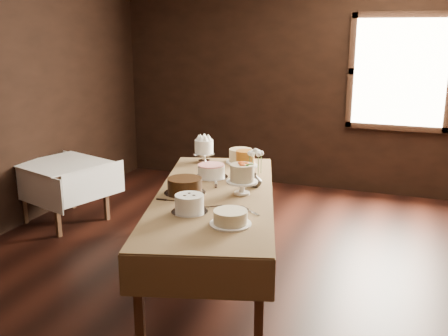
# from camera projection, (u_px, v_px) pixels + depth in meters

# --- Properties ---
(floor) EXTENTS (5.00, 6.00, 0.01)m
(floor) POSITION_uv_depth(u_px,v_px,m) (216.00, 277.00, 4.59)
(floor) COLOR black
(floor) RESTS_ON ground
(wall_back) EXTENTS (5.00, 0.02, 2.80)m
(wall_back) POSITION_uv_depth(u_px,v_px,m) (297.00, 85.00, 6.93)
(wall_back) COLOR black
(wall_back) RESTS_ON ground
(window) EXTENTS (1.10, 0.05, 1.30)m
(window) POSITION_uv_depth(u_px,v_px,m) (400.00, 73.00, 6.39)
(window) COLOR #FFEABF
(window) RESTS_ON wall_back
(display_table) EXTENTS (1.63, 2.67, 0.77)m
(display_table) POSITION_uv_depth(u_px,v_px,m) (215.00, 200.00, 4.41)
(display_table) COLOR #402515
(display_table) RESTS_ON ground
(side_table) EXTENTS (1.04, 1.04, 0.69)m
(side_table) POSITION_uv_depth(u_px,v_px,m) (63.00, 170.00, 5.75)
(side_table) COLOR #402515
(side_table) RESTS_ON ground
(cake_meringue) EXTENTS (0.23, 0.23, 0.25)m
(cake_meringue) POSITION_uv_depth(u_px,v_px,m) (204.00, 151.00, 5.41)
(cake_meringue) COLOR silver
(cake_meringue) RESTS_ON display_table
(cake_speckled) EXTENTS (0.34, 0.34, 0.14)m
(cake_speckled) POSITION_uv_depth(u_px,v_px,m) (241.00, 156.00, 5.40)
(cake_speckled) COLOR white
(cake_speckled) RESTS_ON display_table
(cake_lattice) EXTENTS (0.34, 0.34, 0.12)m
(cake_lattice) POSITION_uv_depth(u_px,v_px,m) (211.00, 172.00, 4.85)
(cake_lattice) COLOR silver
(cake_lattice) RESTS_ON display_table
(cake_caramel) EXTENTS (0.23, 0.23, 0.27)m
(cake_caramel) POSITION_uv_depth(u_px,v_px,m) (245.00, 165.00, 4.87)
(cake_caramel) COLOR white
(cake_caramel) RESTS_ON display_table
(cake_chocolate) EXTENTS (0.41, 0.41, 0.14)m
(cake_chocolate) POSITION_uv_depth(u_px,v_px,m) (185.00, 186.00, 4.38)
(cake_chocolate) COLOR silver
(cake_chocolate) RESTS_ON display_table
(cake_flowers) EXTENTS (0.27, 0.27, 0.27)m
(cake_flowers) POSITION_uv_depth(u_px,v_px,m) (242.00, 181.00, 4.35)
(cake_flowers) COLOR white
(cake_flowers) RESTS_ON display_table
(cake_swirl) EXTENTS (0.31, 0.31, 0.14)m
(cake_swirl) POSITION_uv_depth(u_px,v_px,m) (189.00, 204.00, 3.92)
(cake_swirl) COLOR silver
(cake_swirl) RESTS_ON display_table
(cake_cream) EXTENTS (0.31, 0.31, 0.11)m
(cake_cream) POSITION_uv_depth(u_px,v_px,m) (230.00, 218.00, 3.69)
(cake_cream) COLOR white
(cake_cream) RESTS_ON display_table
(cake_server_a) EXTENTS (0.21, 0.16, 0.01)m
(cake_server_a) POSITION_uv_depth(u_px,v_px,m) (214.00, 206.00, 4.07)
(cake_server_a) COLOR silver
(cake_server_a) RESTS_ON display_table
(cake_server_b) EXTENTS (0.21, 0.17, 0.01)m
(cake_server_b) POSITION_uv_depth(u_px,v_px,m) (253.00, 213.00, 3.93)
(cake_server_b) COLOR silver
(cake_server_b) RESTS_ON display_table
(cake_server_c) EXTENTS (0.11, 0.23, 0.01)m
(cake_server_c) POSITION_uv_depth(u_px,v_px,m) (216.00, 182.00, 4.70)
(cake_server_c) COLOR silver
(cake_server_c) RESTS_ON display_table
(cake_server_d) EXTENTS (0.12, 0.23, 0.01)m
(cake_server_d) POSITION_uv_depth(u_px,v_px,m) (253.00, 184.00, 4.66)
(cake_server_d) COLOR silver
(cake_server_d) RESTS_ON display_table
(cake_server_e) EXTENTS (0.24, 0.05, 0.01)m
(cake_server_e) POSITION_uv_depth(u_px,v_px,m) (176.00, 201.00, 4.20)
(cake_server_e) COLOR silver
(cake_server_e) RESTS_ON display_table
(flower_vase) EXTENTS (0.16, 0.16, 0.13)m
(flower_vase) POSITION_uv_depth(u_px,v_px,m) (255.00, 180.00, 4.57)
(flower_vase) COLOR #2D2823
(flower_vase) RESTS_ON display_table
(flower_bouquet) EXTENTS (0.14, 0.14, 0.20)m
(flower_bouquet) POSITION_uv_depth(u_px,v_px,m) (255.00, 160.00, 4.52)
(flower_bouquet) COLOR white
(flower_bouquet) RESTS_ON flower_vase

